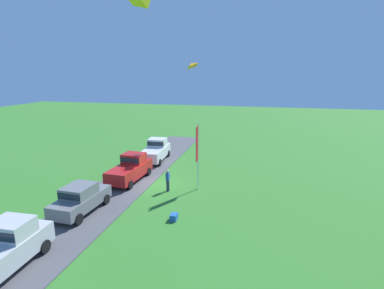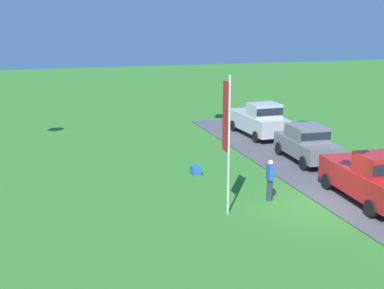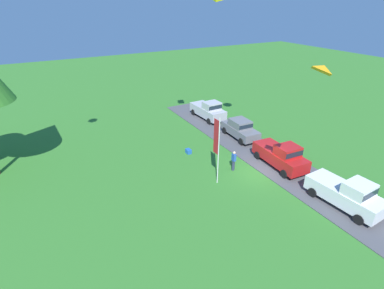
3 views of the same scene
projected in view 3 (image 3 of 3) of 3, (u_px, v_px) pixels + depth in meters
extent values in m
plane|color=#337528|center=(257.00, 172.00, 24.20)|extent=(120.00, 120.00, 0.00)
cube|color=#4C4C51|center=(280.00, 165.00, 25.22)|extent=(36.00, 4.40, 0.06)
cube|color=white|center=(344.00, 194.00, 19.97)|extent=(5.10, 2.19, 1.00)
cube|color=white|center=(359.00, 189.00, 18.97)|extent=(1.60, 1.84, 0.80)
cube|color=#19232D|center=(359.00, 189.00, 18.97)|extent=(1.63, 1.81, 0.44)
cylinder|color=black|center=(375.00, 210.00, 19.33)|extent=(0.69, 0.28, 0.68)
cylinder|color=black|center=(359.00, 219.00, 18.47)|extent=(0.69, 0.28, 0.68)
cylinder|color=black|center=(329.00, 185.00, 21.91)|extent=(0.69, 0.28, 0.68)
cylinder|color=black|center=(313.00, 192.00, 21.05)|extent=(0.69, 0.28, 0.68)
cube|color=red|center=(280.00, 156.00, 24.76)|extent=(5.09, 2.16, 1.00)
cube|color=red|center=(288.00, 151.00, 23.72)|extent=(1.59, 1.84, 0.80)
cube|color=#19232D|center=(288.00, 151.00, 23.72)|extent=(1.62, 1.80, 0.44)
cylinder|color=black|center=(302.00, 169.00, 23.96)|extent=(0.69, 0.28, 0.68)
cylinder|color=black|center=(284.00, 174.00, 23.25)|extent=(0.69, 0.28, 0.68)
cylinder|color=black|center=(274.00, 151.00, 26.71)|extent=(0.69, 0.28, 0.68)
cylinder|color=black|center=(258.00, 155.00, 26.00)|extent=(0.69, 0.28, 0.68)
cube|color=slate|center=(240.00, 131.00, 29.83)|extent=(4.48, 2.00, 0.80)
cube|color=slate|center=(240.00, 123.00, 29.58)|extent=(2.07, 1.73, 0.70)
cube|color=#19232D|center=(240.00, 123.00, 29.58)|extent=(2.11, 1.70, 0.38)
cylinder|color=black|center=(256.00, 138.00, 29.14)|extent=(0.69, 0.27, 0.68)
cylinder|color=black|center=(241.00, 142.00, 28.46)|extent=(0.69, 0.27, 0.68)
cylinder|color=black|center=(239.00, 128.00, 31.55)|extent=(0.69, 0.27, 0.68)
cylinder|color=black|center=(225.00, 130.00, 30.87)|extent=(0.69, 0.27, 0.68)
cube|color=#B7B7BC|center=(208.00, 111.00, 34.66)|extent=(5.06, 2.07, 1.00)
cube|color=#B7B7BC|center=(212.00, 106.00, 33.64)|extent=(1.56, 1.81, 0.80)
cube|color=#19232D|center=(212.00, 106.00, 33.64)|extent=(1.59, 1.78, 0.44)
cylinder|color=black|center=(222.00, 118.00, 33.98)|extent=(0.69, 0.26, 0.68)
cylinder|color=black|center=(209.00, 121.00, 33.15)|extent=(0.69, 0.26, 0.68)
cylinder|color=black|center=(206.00, 110.00, 36.61)|extent=(0.69, 0.26, 0.68)
cylinder|color=black|center=(193.00, 112.00, 35.78)|extent=(0.69, 0.26, 0.68)
cylinder|color=#2D334C|center=(233.00, 165.00, 24.35)|extent=(0.24, 0.24, 0.88)
cube|color=#2851AD|center=(234.00, 157.00, 24.02)|extent=(0.36, 0.22, 0.60)
sphere|color=beige|center=(234.00, 153.00, 23.84)|extent=(0.22, 0.22, 0.22)
cylinder|color=silver|center=(218.00, 152.00, 21.72)|extent=(0.08, 0.08, 5.29)
cube|color=red|center=(216.00, 137.00, 21.53)|extent=(0.64, 0.04, 2.64)
cube|color=blue|center=(188.00, 151.00, 27.10)|extent=(0.56, 0.40, 0.40)
pyramid|color=orange|center=(324.00, 68.00, 14.85)|extent=(1.25, 1.17, 0.71)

